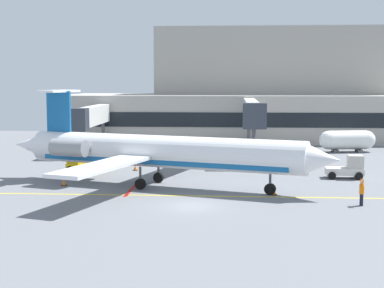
{
  "coord_description": "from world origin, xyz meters",
  "views": [
    {
      "loc": [
        2.77,
        -41.03,
        8.99
      ],
      "look_at": [
        -0.89,
        13.34,
        3.0
      ],
      "focal_mm": 54.58,
      "sensor_mm": 36.0,
      "label": 1
    }
  ],
  "objects_px": {
    "baggage_tug": "(348,168)",
    "belt_loader": "(58,145)",
    "regional_jet": "(157,152)",
    "pushback_tractor": "(82,163)",
    "marshaller": "(362,192)",
    "fuel_tank": "(347,140)"
  },
  "relations": [
    {
      "from": "baggage_tug",
      "to": "belt_loader",
      "type": "height_order",
      "value": "belt_loader"
    },
    {
      "from": "regional_jet",
      "to": "baggage_tug",
      "type": "distance_m",
      "value": 17.91
    },
    {
      "from": "pushback_tractor",
      "to": "regional_jet",
      "type": "bearing_deg",
      "value": -39.28
    },
    {
      "from": "marshaller",
      "to": "regional_jet",
      "type": "bearing_deg",
      "value": 156.97
    },
    {
      "from": "baggage_tug",
      "to": "belt_loader",
      "type": "xyz_separation_m",
      "value": [
        -32.22,
        17.0,
        0.03
      ]
    },
    {
      "from": "regional_jet",
      "to": "fuel_tank",
      "type": "height_order",
      "value": "regional_jet"
    },
    {
      "from": "regional_jet",
      "to": "fuel_tank",
      "type": "bearing_deg",
      "value": 50.47
    },
    {
      "from": "baggage_tug",
      "to": "marshaller",
      "type": "bearing_deg",
      "value": -96.65
    },
    {
      "from": "baggage_tug",
      "to": "pushback_tractor",
      "type": "distance_m",
      "value": 25.31
    },
    {
      "from": "regional_jet",
      "to": "baggage_tug",
      "type": "height_order",
      "value": "regional_jet"
    },
    {
      "from": "regional_jet",
      "to": "fuel_tank",
      "type": "xyz_separation_m",
      "value": [
        20.79,
        25.2,
        -1.47
      ]
    },
    {
      "from": "regional_jet",
      "to": "baggage_tug",
      "type": "bearing_deg",
      "value": 16.96
    },
    {
      "from": "regional_jet",
      "to": "pushback_tractor",
      "type": "bearing_deg",
      "value": 140.72
    },
    {
      "from": "regional_jet",
      "to": "belt_loader",
      "type": "height_order",
      "value": "regional_jet"
    },
    {
      "from": "marshaller",
      "to": "pushback_tractor",
      "type": "bearing_deg",
      "value": 150.73
    },
    {
      "from": "regional_jet",
      "to": "baggage_tug",
      "type": "relative_size",
      "value": 8.37
    },
    {
      "from": "pushback_tractor",
      "to": "marshaller",
      "type": "distance_m",
      "value": 27.38
    },
    {
      "from": "fuel_tank",
      "to": "marshaller",
      "type": "xyz_separation_m",
      "value": [
        -5.15,
        -31.85,
        -0.51
      ]
    },
    {
      "from": "belt_loader",
      "to": "marshaller",
      "type": "bearing_deg",
      "value": -43.08
    },
    {
      "from": "regional_jet",
      "to": "belt_loader",
      "type": "xyz_separation_m",
      "value": [
        -15.2,
        22.19,
        -1.98
      ]
    },
    {
      "from": "pushback_tractor",
      "to": "fuel_tank",
      "type": "bearing_deg",
      "value": 32.46
    },
    {
      "from": "regional_jet",
      "to": "pushback_tractor",
      "type": "relative_size",
      "value": 7.43
    }
  ]
}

